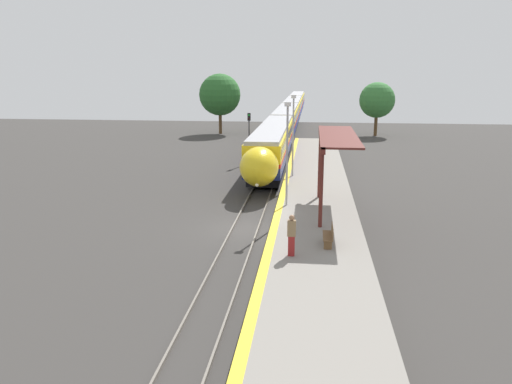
{
  "coord_description": "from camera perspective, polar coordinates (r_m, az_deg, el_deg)",
  "views": [
    {
      "loc": [
        3.59,
        -26.37,
        8.65
      ],
      "look_at": [
        0.56,
        0.33,
        2.08
      ],
      "focal_mm": 35.0,
      "sensor_mm": 36.0,
      "label": 1
    }
  ],
  "objects": [
    {
      "name": "ground_plane",
      "position": [
        27.99,
        -1.21,
        -4.27
      ],
      "size": [
        120.0,
        120.0,
        0.0
      ],
      "primitive_type": "plane",
      "color": "#383533"
    },
    {
      "name": "lamppost_mid",
      "position": [
        37.05,
        4.27,
        7.0
      ],
      "size": [
        0.36,
        0.2,
        5.99
      ],
      "color": "#9E9EA3",
      "rests_on": "platform_right"
    },
    {
      "name": "railway_signal",
      "position": [
        47.27,
        -0.79,
        6.74
      ],
      "size": [
        0.28,
        0.28,
        4.78
      ],
      "color": "#59595E",
      "rests_on": "ground_plane"
    },
    {
      "name": "person_waiting",
      "position": [
        21.24,
        4.08,
        -4.86
      ],
      "size": [
        0.36,
        0.24,
        1.81
      ],
      "color": "maroon",
      "rests_on": "platform_right"
    },
    {
      "name": "lamppost_near",
      "position": [
        28.7,
        3.58,
        5.05
      ],
      "size": [
        0.36,
        0.2,
        5.99
      ],
      "color": "#9E9EA3",
      "rests_on": "platform_right"
    },
    {
      "name": "station_canopy",
      "position": [
        27.68,
        8.66,
        5.8
      ],
      "size": [
        2.02,
        9.19,
        4.3
      ],
      "color": "#511E19",
      "rests_on": "platform_right"
    },
    {
      "name": "background_tree_left",
      "position": [
        70.31,
        -4.15,
        11.03
      ],
      "size": [
        5.72,
        5.72,
        8.25
      ],
      "color": "brown",
      "rests_on": "ground_plane"
    },
    {
      "name": "platform_right",
      "position": [
        27.61,
        6.84,
        -3.6
      ],
      "size": [
        4.62,
        64.0,
        0.95
      ],
      "color": "gray",
      "rests_on": "ground_plane"
    },
    {
      "name": "rail_right",
      "position": [
        27.88,
        0.26,
        -4.18
      ],
      "size": [
        0.08,
        90.0,
        0.15
      ],
      "primitive_type": "cube",
      "color": "slate",
      "rests_on": "ground_plane"
    },
    {
      "name": "train",
      "position": [
        77.85,
        3.86,
        8.9
      ],
      "size": [
        2.81,
        91.48,
        3.74
      ],
      "color": "black",
      "rests_on": "ground_plane"
    },
    {
      "name": "rail_left",
      "position": [
        28.06,
        -2.68,
        -4.07
      ],
      "size": [
        0.08,
        90.0,
        0.15
      ],
      "primitive_type": "cube",
      "color": "slate",
      "rests_on": "ground_plane"
    },
    {
      "name": "platform_bench",
      "position": [
        22.84,
        8.41,
        -4.9
      ],
      "size": [
        0.44,
        1.55,
        0.89
      ],
      "color": "brown",
      "rests_on": "platform_right"
    },
    {
      "name": "background_tree_right",
      "position": [
        69.8,
        13.67,
        10.16
      ],
      "size": [
        4.74,
        4.74,
        7.15
      ],
      "color": "brown",
      "rests_on": "ground_plane"
    }
  ]
}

